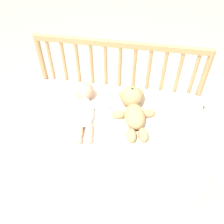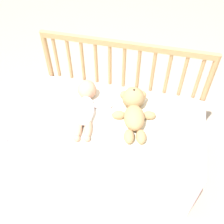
# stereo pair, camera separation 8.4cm
# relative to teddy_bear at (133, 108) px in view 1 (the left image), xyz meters

# --- Properties ---
(ground_plane) EXTENTS (12.00, 12.00, 0.00)m
(ground_plane) POSITION_rel_teddy_bear_xyz_m (-0.12, -0.05, -0.52)
(ground_plane) COLOR tan
(crib_mattress) EXTENTS (1.11, 0.59, 0.46)m
(crib_mattress) POSITION_rel_teddy_bear_xyz_m (-0.12, -0.05, -0.29)
(crib_mattress) COLOR #EDB7C6
(crib_mattress) RESTS_ON ground_plane
(crib_rail) EXTENTS (1.11, 0.04, 0.80)m
(crib_rail) POSITION_rel_teddy_bear_xyz_m (-0.12, 0.26, 0.05)
(crib_rail) COLOR tan
(crib_rail) RESTS_ON ground_plane
(blanket) EXTENTS (0.84, 0.55, 0.01)m
(blanket) POSITION_rel_teddy_bear_xyz_m (-0.16, -0.05, -0.05)
(blanket) COLOR silver
(blanket) RESTS_ON crib_mattress
(teddy_bear) EXTENTS (0.27, 0.39, 0.14)m
(teddy_bear) POSITION_rel_teddy_bear_xyz_m (0.00, 0.00, 0.00)
(teddy_bear) COLOR tan
(teddy_bear) RESTS_ON crib_mattress
(baby) EXTENTS (0.34, 0.44, 0.12)m
(baby) POSITION_rel_teddy_bear_xyz_m (-0.30, -0.02, -0.02)
(baby) COLOR white
(baby) RESTS_ON crib_mattress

